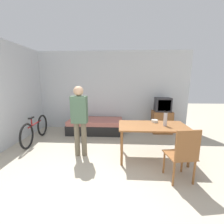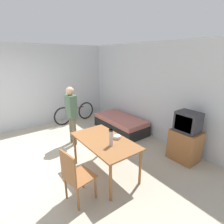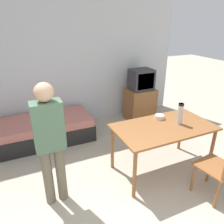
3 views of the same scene
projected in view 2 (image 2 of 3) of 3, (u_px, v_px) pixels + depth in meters
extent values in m
plane|color=#B2A893|center=(29.00, 166.00, 3.87)|extent=(20.00, 20.00, 0.00)
cube|color=silver|center=(141.00, 89.00, 5.40)|extent=(5.72, 0.06, 2.70)
cube|color=silver|center=(59.00, 84.00, 6.24)|extent=(0.06, 4.40, 2.70)
cube|color=black|center=(120.00, 126.00, 5.70)|extent=(1.80, 0.88, 0.31)
cube|color=#B76B60|center=(121.00, 119.00, 5.63)|extent=(1.75, 0.85, 0.14)
cube|color=brown|center=(185.00, 145.00, 4.03)|extent=(0.62, 0.50, 0.72)
cube|color=#2D2D33|center=(188.00, 122.00, 3.85)|extent=(0.49, 0.40, 0.45)
cube|color=black|center=(183.00, 124.00, 3.74)|extent=(0.40, 0.01, 0.35)
cube|color=brown|center=(105.00, 141.00, 3.43)|extent=(1.45, 0.80, 0.03)
cylinder|color=brown|center=(75.00, 149.00, 3.86)|extent=(0.05, 0.05, 0.73)
cylinder|color=brown|center=(111.00, 182.00, 2.85)|extent=(0.05, 0.05, 0.73)
cylinder|color=brown|center=(101.00, 141.00, 4.25)|extent=(0.05, 0.05, 0.73)
cylinder|color=brown|center=(140.00, 167.00, 3.24)|extent=(0.05, 0.05, 0.73)
cube|color=brown|center=(80.00, 176.00, 2.88)|extent=(0.49, 0.49, 0.02)
cube|color=brown|center=(68.00, 168.00, 2.66)|extent=(0.40, 0.09, 0.50)
cylinder|color=brown|center=(95.00, 187.00, 2.95)|extent=(0.04, 0.04, 0.43)
cylinder|color=brown|center=(83.00, 178.00, 3.18)|extent=(0.04, 0.04, 0.43)
cylinder|color=brown|center=(78.00, 199.00, 2.71)|extent=(0.04, 0.04, 0.43)
cylinder|color=brown|center=(66.00, 188.00, 2.94)|extent=(0.04, 0.04, 0.43)
torus|color=black|center=(86.00, 111.00, 6.68)|extent=(0.12, 0.66, 0.66)
torus|color=black|center=(63.00, 116.00, 6.06)|extent=(0.12, 0.66, 0.66)
cylinder|color=maroon|center=(75.00, 108.00, 6.31)|extent=(0.11, 0.75, 0.04)
cylinder|color=maroon|center=(70.00, 107.00, 6.17)|extent=(0.04, 0.04, 0.20)
cube|color=black|center=(70.00, 103.00, 6.13)|extent=(0.10, 0.21, 0.04)
cylinder|color=#6B604C|center=(72.00, 129.00, 4.83)|extent=(0.12, 0.12, 0.78)
cylinder|color=#6B604C|center=(74.00, 131.00, 4.71)|extent=(0.12, 0.12, 0.78)
cube|color=#4C6B51|center=(71.00, 106.00, 4.56)|extent=(0.34, 0.20, 0.59)
sphere|color=tan|center=(70.00, 91.00, 4.44)|extent=(0.21, 0.21, 0.21)
cylinder|color=#B7B7BC|center=(111.00, 138.00, 3.17)|extent=(0.07, 0.07, 0.32)
cylinder|color=black|center=(111.00, 130.00, 3.13)|extent=(0.08, 0.08, 0.03)
cylinder|color=beige|center=(117.00, 137.00, 3.48)|extent=(0.15, 0.15, 0.06)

